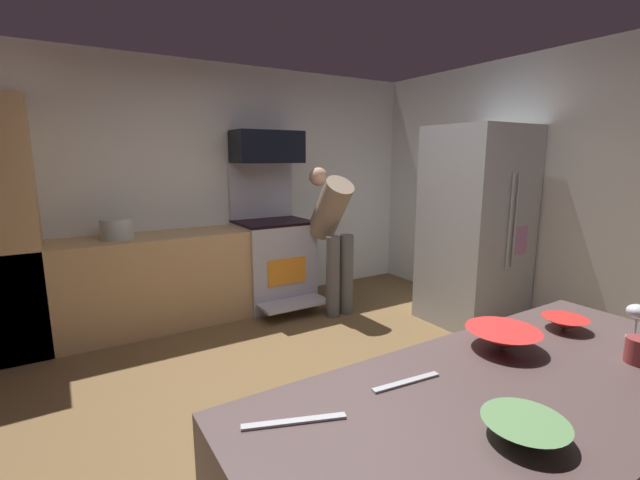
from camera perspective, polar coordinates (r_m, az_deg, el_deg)
The scene contains 16 objects.
ground_plane at distance 3.14m, azimuth 1.19°, elevation -20.49°, with size 5.20×4.80×0.02m, color brown.
wall_back at distance 4.83m, azimuth -14.09°, elevation 6.71°, with size 5.20×0.12×2.60m, color silver.
wall_right at distance 4.60m, azimuth 29.03°, elevation 5.47°, with size 0.12×4.80×2.60m, color silver.
lower_cabinet_run at distance 4.43m, azimuth -23.32°, elevation -5.43°, with size 2.40×0.60×0.90m, color tan.
oven_range at distance 4.80m, azimuth -6.25°, elevation -2.56°, with size 0.76×0.94×1.57m.
microwave at distance 4.75m, azimuth -7.05°, elevation 12.20°, with size 0.74×0.38×0.34m, color black.
refrigerator at distance 4.49m, azimuth 19.99°, elevation 1.73°, with size 0.86×0.80×1.92m.
person_cook at distance 4.47m, azimuth 1.66°, elevation 1.57°, with size 0.31×0.64×1.53m.
mixing_bowl_large at distance 1.84m, azimuth 23.12°, elevation -12.01°, with size 0.28×0.28×0.08m, color red.
mixing_bowl_small at distance 1.34m, azimuth 25.58°, elevation -21.81°, with size 0.22×0.22×0.05m, color #619157.
mixing_bowl_prep at distance 2.15m, azimuth 29.79°, elevation -9.62°, with size 0.19×0.19×0.05m, color red.
wine_glass_near at distance 2.18m, azimuth 36.64°, elevation -7.80°, with size 0.08×0.08×0.15m.
mug_coffee at distance 1.96m, azimuth 36.73°, elevation -11.74°, with size 0.09×0.09×0.09m, color #943636.
knife_chef at distance 1.51m, azimuth 11.42°, elevation -18.06°, with size 0.26×0.02×0.01m, color #B7BABF.
knife_paring at distance 1.30m, azimuth -3.44°, elevation -22.98°, with size 0.30×0.02×0.01m, color #B7BABF.
stock_pot at distance 4.30m, azimuth -25.41°, elevation 1.36°, with size 0.28×0.28×0.18m, color #B2BDB7.
Camera 1 is at (-1.46, -2.25, 1.63)m, focal length 24.03 mm.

